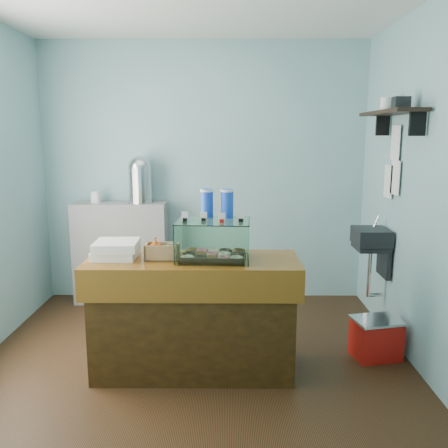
{
  "coord_description": "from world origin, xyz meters",
  "views": [
    {
      "loc": [
        0.26,
        -3.7,
        1.82
      ],
      "look_at": [
        0.23,
        -0.15,
        1.15
      ],
      "focal_mm": 38.0,
      "sensor_mm": 36.0,
      "label": 1
    }
  ],
  "objects_px": {
    "counter": "(193,315)",
    "display_case": "(214,237)",
    "coffee_urn": "(140,178)",
    "red_cooler": "(376,338)"
  },
  "relations": [
    {
      "from": "counter",
      "to": "coffee_urn",
      "type": "bearing_deg",
      "value": 112.99
    },
    {
      "from": "display_case",
      "to": "red_cooler",
      "type": "distance_m",
      "value": 1.61
    },
    {
      "from": "display_case",
      "to": "red_cooler",
      "type": "relative_size",
      "value": 1.31
    },
    {
      "from": "display_case",
      "to": "coffee_urn",
      "type": "bearing_deg",
      "value": 121.53
    },
    {
      "from": "counter",
      "to": "red_cooler",
      "type": "height_order",
      "value": "counter"
    },
    {
      "from": "coffee_urn",
      "to": "red_cooler",
      "type": "xyz_separation_m",
      "value": [
        2.15,
        -1.34,
        -1.19
      ]
    },
    {
      "from": "counter",
      "to": "display_case",
      "type": "height_order",
      "value": "display_case"
    },
    {
      "from": "counter",
      "to": "display_case",
      "type": "xyz_separation_m",
      "value": [
        0.16,
        0.03,
        0.61
      ]
    },
    {
      "from": "coffee_urn",
      "to": "red_cooler",
      "type": "distance_m",
      "value": 2.8
    },
    {
      "from": "counter",
      "to": "coffee_urn",
      "type": "relative_size",
      "value": 3.19
    }
  ]
}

